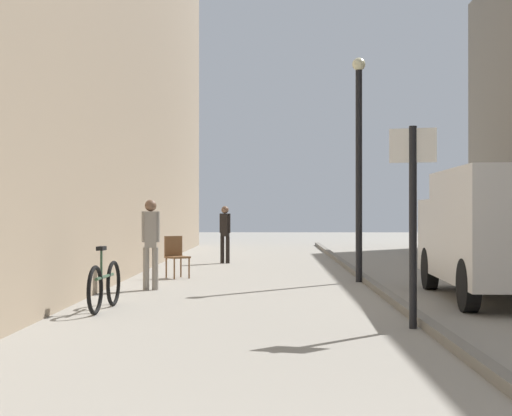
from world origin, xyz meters
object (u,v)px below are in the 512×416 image
at_px(pedestrian_main_foreground, 225,230).
at_px(lamp_post, 359,154).
at_px(bicycle_leaning, 105,285).
at_px(cafe_chair_near_window, 176,254).
at_px(delivery_van, 502,230).
at_px(street_sign_post, 413,208).
at_px(pedestrian_mid_block, 151,238).

xyz_separation_m(pedestrian_main_foreground, lamp_post, (3.19, -5.77, 1.77)).
xyz_separation_m(bicycle_leaning, cafe_chair_near_window, (0.38, 5.65, 0.17)).
bearing_deg(lamp_post, delivery_van, -58.11).
xyz_separation_m(delivery_van, street_sign_post, (-2.09, -3.20, 0.36)).
xyz_separation_m(pedestrian_main_foreground, pedestrian_mid_block, (-0.97, -7.50, 0.04)).
distance_m(pedestrian_main_foreground, bicycle_leaning, 10.61).
bearing_deg(bicycle_leaning, street_sign_post, -18.82).
height_order(pedestrian_mid_block, bicycle_leaning, pedestrian_mid_block).
xyz_separation_m(delivery_van, bicycle_leaning, (-6.44, -1.47, -0.81)).
relative_size(pedestrian_mid_block, lamp_post, 0.36).
bearing_deg(street_sign_post, cafe_chair_near_window, -46.81).
bearing_deg(pedestrian_mid_block, lamp_post, -164.11).
distance_m(pedestrian_mid_block, lamp_post, 4.83).
height_order(pedestrian_main_foreground, lamp_post, lamp_post).
distance_m(street_sign_post, bicycle_leaning, 4.82).
relative_size(delivery_van, bicycle_leaning, 2.79).
bearing_deg(street_sign_post, lamp_post, -75.40).
bearing_deg(cafe_chair_near_window, pedestrian_mid_block, 50.77).
bearing_deg(pedestrian_mid_block, cafe_chair_near_window, -100.10).
distance_m(street_sign_post, cafe_chair_near_window, 8.44).
bearing_deg(lamp_post, bicycle_leaning, -132.66).
bearing_deg(delivery_van, cafe_chair_near_window, 147.20).
distance_m(pedestrian_main_foreground, cafe_chair_near_window, 4.96).
bearing_deg(lamp_post, street_sign_post, -90.37).
relative_size(delivery_van, lamp_post, 1.04).
bearing_deg(lamp_post, pedestrian_mid_block, -157.40).
height_order(pedestrian_mid_block, lamp_post, lamp_post).
bearing_deg(cafe_chair_near_window, pedestrian_main_foreground, -135.36).
xyz_separation_m(lamp_post, cafe_chair_near_window, (-4.01, 0.89, -2.18)).
bearing_deg(street_sign_post, pedestrian_main_foreground, -60.64).
distance_m(pedestrian_main_foreground, delivery_van, 10.47).
height_order(lamp_post, cafe_chair_near_window, lamp_post).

